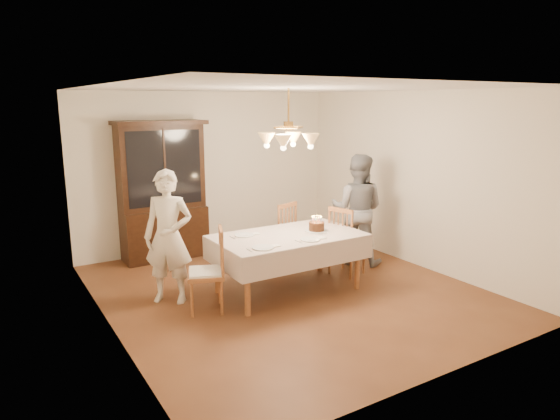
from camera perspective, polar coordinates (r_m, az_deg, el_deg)
ground at (r=6.67m, az=0.91°, el=-9.17°), size 5.00×5.00×0.00m
room_shell at (r=6.26m, az=0.96°, el=4.42°), size 5.00×5.00×5.00m
dining_table at (r=6.45m, az=0.93°, el=-3.51°), size 1.90×1.10×0.76m
china_hutch at (r=8.00m, az=-13.29°, el=1.89°), size 1.38×0.54×2.16m
chair_far_side at (r=7.45m, az=-0.20°, el=-3.24°), size 0.55×0.53×1.00m
chair_left_end at (r=5.97m, az=-8.40°, el=-7.25°), size 0.55×0.56×1.00m
chair_right_end at (r=7.20m, az=7.64°, el=-3.91°), size 0.53×0.55×1.00m
elderly_woman at (r=6.23m, az=-12.64°, el=-3.03°), size 0.72×0.68×1.65m
adult_in_grey at (r=7.64m, az=8.80°, el=0.07°), size 1.01×1.03×1.68m
birthday_cake at (r=6.60m, az=4.20°, el=-1.96°), size 0.30×0.30×0.21m
place_setting_near_left at (r=5.86m, az=-1.87°, el=-4.30°), size 0.41×0.26×0.02m
place_setting_near_right at (r=6.21m, az=3.56°, el=-3.37°), size 0.39×0.24×0.02m
place_setting_far_left at (r=6.40m, az=-4.00°, el=-2.88°), size 0.39×0.25×0.02m
chandelier at (r=6.22m, az=0.97°, el=8.03°), size 0.62×0.62×0.73m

